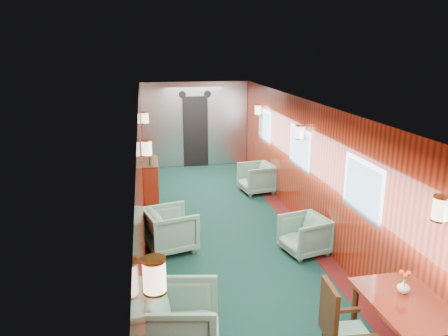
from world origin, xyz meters
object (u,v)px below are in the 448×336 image
at_px(dining_table, 407,313).
at_px(credenza, 151,181).
at_px(armchair_right_far, 257,178).
at_px(side_chair, 340,327).
at_px(armchair_left_near, 181,321).
at_px(armchair_left_far, 171,229).
at_px(armchair_right_near, 304,235).

height_order(dining_table, credenza, credenza).
bearing_deg(armchair_right_far, side_chair, -15.25).
distance_m(side_chair, armchair_left_near, 1.70).
bearing_deg(credenza, dining_table, -66.73).
bearing_deg(armchair_left_near, dining_table, -97.73).
relative_size(dining_table, credenza, 0.93).
xyz_separation_m(dining_table, armchair_left_near, (-2.26, 0.73, -0.32)).
bearing_deg(credenza, armchair_left_near, -87.48).
height_order(armchair_left_far, armchair_right_far, armchair_left_far).
height_order(dining_table, armchair_right_far, dining_table).
distance_m(dining_table, credenza, 6.28).
bearing_deg(side_chair, dining_table, -1.10).
bearing_deg(armchair_right_near, armchair_left_far, -117.56).
height_order(side_chair, armchair_left_near, side_chair).
bearing_deg(credenza, side_chair, -72.73).
relative_size(armchair_left_near, armchair_right_near, 1.20).
relative_size(dining_table, armchair_right_near, 1.62).
bearing_deg(side_chair, armchair_right_far, 86.76).
bearing_deg(armchair_left_near, armchair_right_near, -36.82).
relative_size(dining_table, side_chair, 1.06).
distance_m(credenza, armchair_right_near, 3.84).
xyz_separation_m(dining_table, credenza, (-2.48, 5.76, -0.22)).
relative_size(dining_table, armchair_right_far, 1.49).
distance_m(armchair_left_near, armchair_right_far, 5.73).
bearing_deg(armchair_left_far, side_chair, -170.08).
distance_m(dining_table, armchair_left_far, 4.01).
relative_size(side_chair, armchair_left_far, 1.34).
distance_m(armchair_left_far, armchair_right_far, 3.45).
xyz_separation_m(armchair_left_far, armchair_right_near, (2.17, -0.53, -0.04)).
height_order(dining_table, armchair_left_far, dining_table).
distance_m(dining_table, armchair_right_near, 2.83).
height_order(dining_table, armchair_right_near, dining_table).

